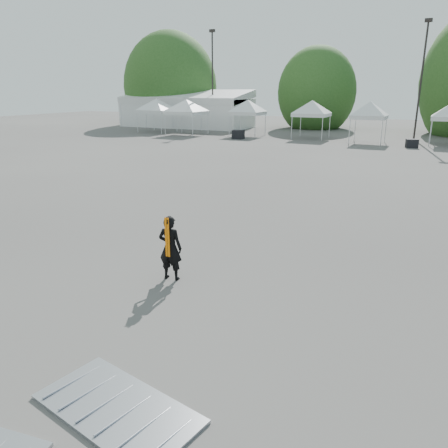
% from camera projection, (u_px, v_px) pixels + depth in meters
% --- Properties ---
extents(ground, '(120.00, 120.00, 0.00)m').
position_uv_depth(ground, '(224.00, 247.00, 12.26)').
color(ground, '#474442').
rests_on(ground, ground).
extents(marquee, '(15.00, 6.25, 4.23)m').
position_uv_depth(marquee, '(186.00, 110.00, 50.94)').
color(marquee, silver).
rests_on(marquee, ground).
extents(light_pole_west, '(0.60, 0.25, 10.30)m').
position_uv_depth(light_pole_west, '(212.00, 75.00, 47.28)').
color(light_pole_west, black).
rests_on(light_pole_west, ground).
extents(light_pole_east, '(0.60, 0.25, 9.80)m').
position_uv_depth(light_pole_east, '(422.00, 74.00, 36.84)').
color(light_pole_east, black).
rests_on(light_pole_east, ground).
extents(tree_far_w, '(4.80, 4.80, 7.30)m').
position_uv_depth(tree_far_w, '(171.00, 87.00, 54.44)').
color(tree_far_w, '#382314').
rests_on(tree_far_w, ground).
extents(tree_mid_w, '(4.16, 4.16, 6.33)m').
position_uv_depth(tree_mid_w, '(317.00, 92.00, 48.79)').
color(tree_mid_w, '#382314').
rests_on(tree_mid_w, ground).
extents(tent_a, '(4.40, 4.40, 3.88)m').
position_uv_depth(tent_a, '(156.00, 101.00, 44.52)').
color(tent_a, silver).
rests_on(tent_a, ground).
extents(tent_b, '(4.59, 4.59, 3.88)m').
position_uv_depth(tent_b, '(186.00, 102.00, 41.86)').
color(tent_b, silver).
rests_on(tent_b, ground).
extents(tent_c, '(3.99, 3.99, 3.88)m').
position_uv_depth(tent_c, '(248.00, 103.00, 40.90)').
color(tent_c, silver).
rests_on(tent_c, ground).
extents(tent_d, '(4.13, 4.13, 3.88)m').
position_uv_depth(tent_d, '(312.00, 103.00, 38.46)').
color(tent_d, silver).
rests_on(tent_d, ground).
extents(tent_e, '(3.80, 3.80, 3.88)m').
position_uv_depth(tent_e, '(370.00, 105.00, 35.19)').
color(tent_e, silver).
rests_on(tent_e, ground).
extents(man, '(0.60, 0.43, 1.54)m').
position_uv_depth(man, '(170.00, 248.00, 10.01)').
color(man, black).
rests_on(man, ground).
extents(barrier_mid, '(2.55, 1.62, 0.08)m').
position_uv_depth(barrier_mid, '(117.00, 408.00, 6.02)').
color(barrier_mid, '#A0A2A8').
rests_on(barrier_mid, ground).
extents(crate_west, '(1.10, 0.91, 0.78)m').
position_uv_depth(crate_west, '(238.00, 135.00, 38.87)').
color(crate_west, black).
rests_on(crate_west, ground).
extents(crate_mid, '(0.99, 0.85, 0.65)m').
position_uv_depth(crate_mid, '(412.00, 143.00, 32.99)').
color(crate_mid, black).
rests_on(crate_mid, ground).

